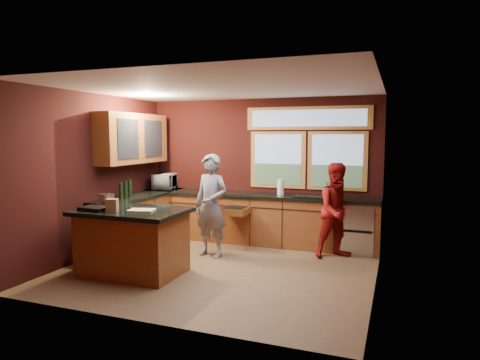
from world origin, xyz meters
The scene contains 14 objects.
floor centered at (0.00, 0.00, 0.00)m, with size 4.50×4.50×0.00m, color brown.
room_shell centered at (-0.60, 0.32, 1.80)m, with size 4.52×4.02×2.71m.
back_counter centered at (0.20, 1.70, 0.46)m, with size 4.50×0.64×0.93m.
left_counter centered at (-1.95, 0.85, 0.47)m, with size 0.64×2.30×0.93m.
island centered at (-1.10, -0.64, 0.48)m, with size 1.55×1.05×0.95m.
person_grey centered at (-0.40, 0.59, 0.85)m, with size 0.62×0.41×1.70m, color slate.
person_red centered at (1.59, 1.25, 0.78)m, with size 0.76×0.59×1.57m, color maroon.
microwave centered at (-1.92, 1.70, 1.09)m, with size 0.57×0.39×0.31m, color #999999.
potted_plant centered at (1.44, 1.75, 1.11)m, with size 0.32×0.27×0.35m, color #999999.
paper_towel centered at (0.49, 1.70, 1.07)m, with size 0.12×0.12×0.28m, color silver.
cutting_board centered at (-0.90, -0.69, 0.95)m, with size 0.35×0.25×0.02m, color tan.
stock_pot centered at (-1.65, -0.49, 1.03)m, with size 0.24×0.24×0.18m, color #B4B5B9.
paper_bag centered at (-1.25, -0.89, 1.03)m, with size 0.15×0.12×0.18m, color brown.
black_tray centered at (-1.55, -0.89, 0.97)m, with size 0.40×0.28×0.05m, color black.
Camera 1 is at (2.49, -5.79, 2.00)m, focal length 32.00 mm.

